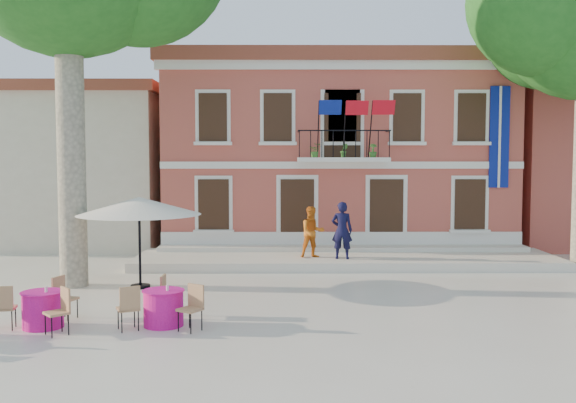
# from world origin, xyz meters

# --- Properties ---
(ground) EXTENTS (90.00, 90.00, 0.00)m
(ground) POSITION_xyz_m (0.00, 0.00, 0.00)
(ground) COLOR beige
(ground) RESTS_ON ground
(main_building) EXTENTS (13.50, 9.59, 7.50)m
(main_building) POSITION_xyz_m (2.00, 9.99, 3.78)
(main_building) COLOR #B54C41
(main_building) RESTS_ON ground
(neighbor_west) EXTENTS (9.40, 9.40, 6.40)m
(neighbor_west) POSITION_xyz_m (-9.50, 11.00, 3.22)
(neighbor_west) COLOR beige
(neighbor_west) RESTS_ON ground
(terrace) EXTENTS (14.00, 3.40, 0.30)m
(terrace) POSITION_xyz_m (2.00, 4.40, 0.15)
(terrace) COLOR silver
(terrace) RESTS_ON ground
(patio_umbrella) EXTENTS (3.37, 3.37, 2.50)m
(patio_umbrella) POSITION_xyz_m (-4.04, 0.54, 2.25)
(patio_umbrella) COLOR black
(patio_umbrella) RESTS_ON ground
(pedestrian_navy) EXTENTS (0.74, 0.55, 1.86)m
(pedestrian_navy) POSITION_xyz_m (1.79, 3.62, 1.23)
(pedestrian_navy) COLOR black
(pedestrian_navy) RESTS_ON terrace
(pedestrian_orange) EXTENTS (0.94, 0.80, 1.68)m
(pedestrian_orange) POSITION_xyz_m (0.85, 3.89, 1.14)
(pedestrian_orange) COLOR orange
(pedestrian_orange) RESTS_ON terrace
(cafe_table_0) EXTENTS (1.77, 1.84, 0.95)m
(cafe_table_0) POSITION_xyz_m (-5.17, -3.59, 0.43)
(cafe_table_0) COLOR #E6158C
(cafe_table_0) RESTS_ON ground
(cafe_table_1) EXTENTS (1.87, 1.68, 0.95)m
(cafe_table_1) POSITION_xyz_m (-2.65, -3.46, 0.43)
(cafe_table_1) COLOR #E6158C
(cafe_table_1) RESTS_ON ground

